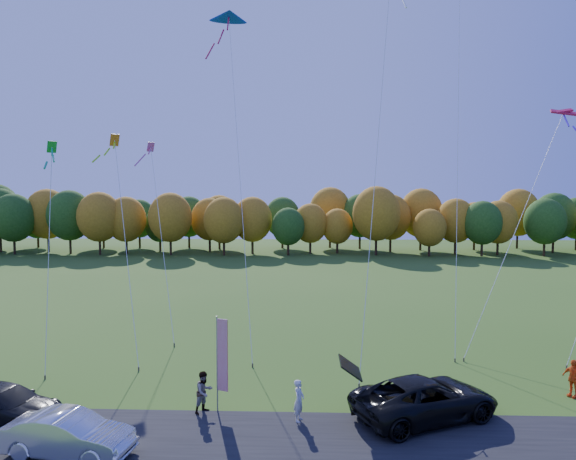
{
  "coord_description": "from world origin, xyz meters",
  "views": [
    {
      "loc": [
        1.03,
        -21.42,
        8.92
      ],
      "look_at": [
        0.0,
        6.0,
        7.0
      ],
      "focal_mm": 32.0,
      "sensor_mm": 36.0,
      "label": 1
    }
  ],
  "objects_px": {
    "feather_flag": "(221,354)",
    "person_east": "(573,378)",
    "silver_sedan": "(69,435)",
    "black_suv": "(425,398)"
  },
  "relations": [
    {
      "from": "feather_flag",
      "to": "person_east",
      "type": "bearing_deg",
      "value": 8.0
    },
    {
      "from": "silver_sedan",
      "to": "feather_flag",
      "type": "distance_m",
      "value": 6.16
    },
    {
      "from": "silver_sedan",
      "to": "feather_flag",
      "type": "xyz_separation_m",
      "value": [
        4.63,
        3.7,
        1.69
      ]
    },
    {
      "from": "feather_flag",
      "to": "black_suv",
      "type": "bearing_deg",
      "value": -2.33
    },
    {
      "from": "black_suv",
      "to": "silver_sedan",
      "type": "relative_size",
      "value": 1.35
    },
    {
      "from": "black_suv",
      "to": "silver_sedan",
      "type": "xyz_separation_m",
      "value": [
        -12.83,
        -3.36,
        -0.1
      ]
    },
    {
      "from": "silver_sedan",
      "to": "feather_flag",
      "type": "bearing_deg",
      "value": -42.73
    },
    {
      "from": "person_east",
      "to": "feather_flag",
      "type": "relative_size",
      "value": 0.42
    },
    {
      "from": "person_east",
      "to": "feather_flag",
      "type": "height_order",
      "value": "feather_flag"
    },
    {
      "from": "black_suv",
      "to": "feather_flag",
      "type": "distance_m",
      "value": 8.36
    }
  ]
}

